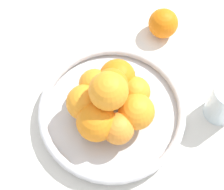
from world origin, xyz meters
TOP-DOWN VIEW (x-y plane):
  - ground_plane at (0.00, 0.00)m, footprint 4.00×4.00m
  - fruit_bowl at (0.00, 0.00)m, footprint 0.32×0.32m
  - orange_pile at (-0.00, 0.00)m, footprint 0.18×0.18m
  - stray_orange at (0.25, 0.09)m, footprint 0.07×0.07m

SIDE VIEW (x-z plane):
  - ground_plane at x=0.00m, z-range 0.00..0.00m
  - fruit_bowl at x=0.00m, z-range 0.00..0.04m
  - stray_orange at x=0.25m, z-range 0.00..0.07m
  - orange_pile at x=0.00m, z-range 0.02..0.16m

